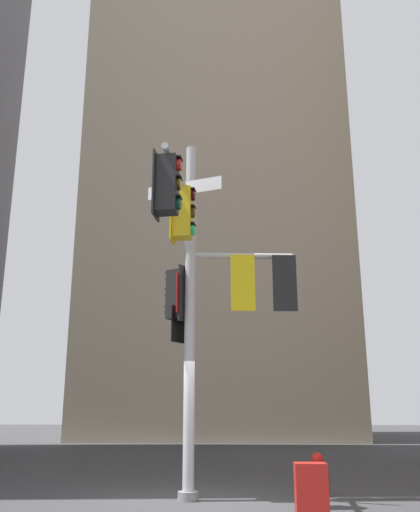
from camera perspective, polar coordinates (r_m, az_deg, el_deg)
ground at (r=11.11m, az=-2.25°, el=-23.63°), size 120.00×120.00×0.00m
building_mid_block at (r=44.35m, az=0.88°, el=16.53°), size 15.77×15.77×50.21m
signal_pole_assembly at (r=10.91m, az=-0.60°, el=-1.79°), size 3.03×2.98×7.02m
fire_hydrant at (r=11.92m, az=10.94°, el=-20.83°), size 0.33×0.23×0.79m
newspaper_box at (r=8.50m, az=10.30°, el=-22.92°), size 0.45×0.36×0.88m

